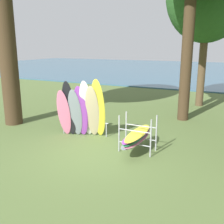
# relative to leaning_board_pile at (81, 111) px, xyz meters

# --- Properties ---
(ground_plane) EXTENTS (80.00, 80.00, 0.00)m
(ground_plane) POSITION_rel_leaning_board_pile_xyz_m (1.34, -1.24, -1.05)
(ground_plane) COLOR #566B38
(lake_water) EXTENTS (80.00, 36.00, 0.10)m
(lake_water) POSITION_rel_leaning_board_pile_xyz_m (1.34, 30.51, -1.00)
(lake_water) COLOR #38607A
(lake_water) RESTS_ON ground
(leaning_board_pile) EXTENTS (1.95, 1.06, 2.33)m
(leaning_board_pile) POSITION_rel_leaning_board_pile_xyz_m (0.00, 0.00, 0.00)
(leaning_board_pile) COLOR pink
(leaning_board_pile) RESTS_ON ground
(board_storage_rack) EXTENTS (1.15, 2.12, 1.25)m
(board_storage_rack) POSITION_rel_leaning_board_pile_xyz_m (2.41, -0.38, -0.53)
(board_storage_rack) COLOR #9EA0A5
(board_storage_rack) RESTS_ON ground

